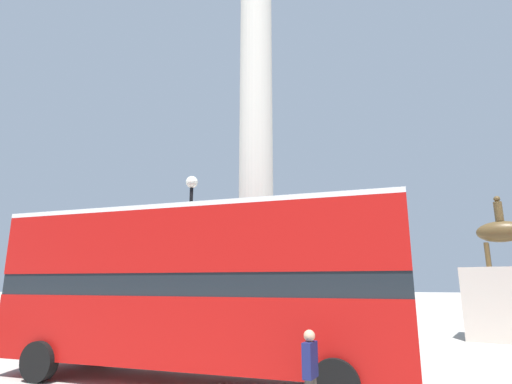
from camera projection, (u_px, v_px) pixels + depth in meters
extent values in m
plane|color=#ADA89E|center=(256.00, 343.00, 16.51)|extent=(200.00, 200.00, 0.00)
cube|color=beige|center=(256.00, 330.00, 16.63)|extent=(4.54, 4.54, 1.08)
cube|color=beige|center=(256.00, 303.00, 16.87)|extent=(3.27, 3.27, 1.08)
cylinder|color=beige|center=(256.00, 108.00, 18.85)|extent=(1.55, 1.55, 16.74)
cube|color=#A80F0C|center=(194.00, 328.00, 10.34)|extent=(10.87, 3.20, 1.64)
cube|color=black|center=(196.00, 284.00, 10.58)|extent=(10.86, 3.15, 0.55)
cube|color=#A80F0C|center=(197.00, 244.00, 10.82)|extent=(10.87, 3.20, 1.59)
cube|color=silver|center=(198.00, 213.00, 11.01)|extent=(10.87, 3.20, 0.12)
cylinder|color=black|center=(348.00, 362.00, 10.13)|extent=(1.02, 0.37, 1.00)
cylinder|color=black|center=(104.00, 347.00, 12.46)|extent=(1.02, 0.37, 1.00)
cylinder|color=black|center=(39.00, 361.00, 10.19)|extent=(1.02, 0.37, 1.00)
cube|color=beige|center=(511.00, 304.00, 17.44)|extent=(4.03, 3.19, 3.12)
ellipsoid|color=brown|center=(501.00, 232.00, 18.14)|extent=(2.18, 1.30, 0.96)
cylinder|color=brown|center=(499.00, 212.00, 18.35)|extent=(0.36, 0.36, 0.90)
sphere|color=brown|center=(497.00, 199.00, 18.48)|extent=(0.28, 0.28, 0.28)
cylinder|color=brown|center=(488.00, 256.00, 18.47)|extent=(0.20, 0.20, 1.12)
cylinder|color=brown|center=(487.00, 255.00, 18.04)|extent=(0.20, 0.20, 1.12)
cylinder|color=black|center=(186.00, 346.00, 14.68)|extent=(0.31, 0.31, 0.40)
cylinder|color=black|center=(189.00, 266.00, 15.32)|extent=(0.14, 0.14, 6.17)
sphere|color=white|center=(192.00, 182.00, 16.06)|extent=(0.48, 0.48, 0.48)
cube|color=#191E51|center=(310.00, 360.00, 7.25)|extent=(0.20, 0.43, 0.62)
sphere|color=tan|center=(309.00, 336.00, 7.35)|extent=(0.21, 0.21, 0.21)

